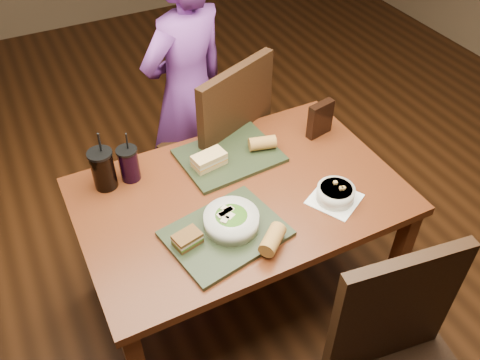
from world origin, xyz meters
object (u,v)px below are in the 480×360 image
at_px(dining_table, 240,208).
at_px(baguette_far, 262,143).
at_px(soup_bowl, 336,193).
at_px(cup_berry, 129,164).
at_px(sandwich_far, 209,160).
at_px(cup_cola, 103,169).
at_px(sandwich_near, 187,239).
at_px(chip_bag, 320,119).
at_px(salad_bowl, 231,220).
at_px(baguette_near, 272,239).
at_px(tray_near, 226,234).
at_px(tray_far, 229,156).
at_px(diner, 187,91).
at_px(chair_far, 227,142).

height_order(dining_table, baguette_far, baguette_far).
distance_m(soup_bowl, cup_berry, 0.85).
distance_m(sandwich_far, cup_cola, 0.44).
xyz_separation_m(soup_bowl, sandwich_near, (-0.62, 0.04, 0.01)).
bearing_deg(baguette_far, chip_bag, -0.62).
xyz_separation_m(sandwich_near, cup_berry, (-0.07, 0.46, 0.04)).
relative_size(dining_table, salad_bowl, 6.30).
bearing_deg(cup_cola, baguette_near, -53.60).
relative_size(tray_near, baguette_far, 3.55).
bearing_deg(tray_far, soup_bowl, -58.63).
bearing_deg(cup_cola, tray_far, -6.83).
bearing_deg(baguette_near, tray_near, 132.53).
xyz_separation_m(soup_bowl, sandwich_far, (-0.37, 0.40, 0.01)).
xyz_separation_m(salad_bowl, chip_bag, (0.62, 0.36, 0.03)).
relative_size(diner, soup_bowl, 5.92).
bearing_deg(soup_bowl, chair_far, 101.31).
relative_size(diner, cup_berry, 6.22).
xyz_separation_m(diner, chip_bag, (0.40, -0.64, 0.10)).
bearing_deg(tray_near, sandwich_far, 74.63).
bearing_deg(chair_far, tray_far, -112.99).
relative_size(tray_near, baguette_near, 3.37).
xyz_separation_m(diner, salad_bowl, (-0.23, -0.99, 0.07)).
xyz_separation_m(soup_bowl, cup_berry, (-0.69, 0.49, 0.04)).
bearing_deg(soup_bowl, salad_bowl, 174.66).
relative_size(soup_bowl, cup_cola, 0.91).
relative_size(tray_far, cup_berry, 1.78).
distance_m(chair_far, cup_cola, 0.73).
xyz_separation_m(chair_far, baguette_far, (0.03, -0.31, 0.20)).
xyz_separation_m(sandwich_near, baguette_far, (0.51, 0.36, 0.01)).
distance_m(sandwich_far, baguette_far, 0.26).
height_order(diner, tray_near, diner).
xyz_separation_m(sandwich_far, baguette_near, (0.02, -0.51, 0.00)).
distance_m(tray_far, cup_berry, 0.44).
xyz_separation_m(dining_table, soup_bowl, (0.32, -0.21, 0.12)).
bearing_deg(sandwich_near, cup_cola, 110.90).
relative_size(salad_bowl, baguette_near, 1.66).
xyz_separation_m(diner, baguette_far, (0.10, -0.64, 0.07)).
height_order(sandwich_far, chip_bag, chip_bag).
xyz_separation_m(tray_near, chip_bag, (0.66, 0.37, 0.07)).
height_order(diner, sandwich_far, diner).
height_order(baguette_far, cup_cola, cup_cola).
height_order(dining_table, diner, diner).
height_order(salad_bowl, sandwich_far, salad_bowl).
bearing_deg(sandwich_far, salad_bowl, -101.31).
distance_m(dining_table, soup_bowl, 0.40).
xyz_separation_m(dining_table, diner, (0.11, 0.83, 0.07)).
bearing_deg(salad_bowl, diner, 77.03).
height_order(diner, soup_bowl, diner).
height_order(diner, baguette_far, diner).
xyz_separation_m(tray_far, cup_cola, (-0.53, 0.06, 0.08)).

